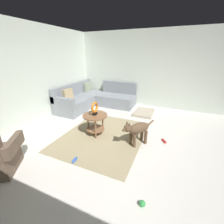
{
  "coord_description": "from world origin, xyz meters",
  "views": [
    {
      "loc": [
        -2.7,
        -0.77,
        1.94
      ],
      "look_at": [
        0.45,
        0.6,
        0.55
      ],
      "focal_mm": 23.58,
      "sensor_mm": 36.0,
      "label": 1
    }
  ],
  "objects_px": {
    "torus_sculpture": "(95,108)",
    "dog_bed_mat": "(144,113)",
    "side_table": "(95,119)",
    "dog_toy_ball": "(142,203)",
    "dog_toy_bone": "(75,160)",
    "dog": "(137,129)",
    "dog_toy_rope": "(164,141)",
    "sectional_couch": "(94,99)"
  },
  "relations": [
    {
      "from": "side_table",
      "to": "dog_toy_bone",
      "type": "relative_size",
      "value": 3.33
    },
    {
      "from": "dog_bed_mat",
      "to": "sectional_couch",
      "type": "bearing_deg",
      "value": 89.84
    },
    {
      "from": "side_table",
      "to": "torus_sculpture",
      "type": "relative_size",
      "value": 1.84
    },
    {
      "from": "torus_sculpture",
      "to": "dog_toy_ball",
      "type": "height_order",
      "value": "torus_sculpture"
    },
    {
      "from": "dog_toy_rope",
      "to": "side_table",
      "type": "bearing_deg",
      "value": 101.05
    },
    {
      "from": "dog_toy_ball",
      "to": "dog_toy_rope",
      "type": "xyz_separation_m",
      "value": [
        1.74,
        -0.12,
        -0.02
      ]
    },
    {
      "from": "sectional_couch",
      "to": "dog_toy_bone",
      "type": "bearing_deg",
      "value": -156.97
    },
    {
      "from": "torus_sculpture",
      "to": "dog_bed_mat",
      "type": "xyz_separation_m",
      "value": [
        1.83,
        -0.84,
        -0.67
      ]
    },
    {
      "from": "dog_toy_rope",
      "to": "dog_toy_bone",
      "type": "relative_size",
      "value": 0.82
    },
    {
      "from": "side_table",
      "to": "dog_toy_bone",
      "type": "distance_m",
      "value": 1.14
    },
    {
      "from": "torus_sculpture",
      "to": "dog",
      "type": "height_order",
      "value": "torus_sculpture"
    },
    {
      "from": "sectional_couch",
      "to": "dog_toy_bone",
      "type": "height_order",
      "value": "sectional_couch"
    },
    {
      "from": "sectional_couch",
      "to": "dog_toy_rope",
      "type": "height_order",
      "value": "sectional_couch"
    },
    {
      "from": "torus_sculpture",
      "to": "dog",
      "type": "distance_m",
      "value": 1.12
    },
    {
      "from": "side_table",
      "to": "dog_toy_ball",
      "type": "bearing_deg",
      "value": -133.12
    },
    {
      "from": "sectional_couch",
      "to": "side_table",
      "type": "relative_size",
      "value": 3.75
    },
    {
      "from": "dog_toy_ball",
      "to": "side_table",
      "type": "bearing_deg",
      "value": 46.88
    },
    {
      "from": "dog_bed_mat",
      "to": "dog_toy_ball",
      "type": "height_order",
      "value": "dog_bed_mat"
    },
    {
      "from": "side_table",
      "to": "dog_bed_mat",
      "type": "bearing_deg",
      "value": -24.75
    },
    {
      "from": "dog_toy_rope",
      "to": "dog_toy_ball",
      "type": "bearing_deg",
      "value": 176.0
    },
    {
      "from": "sectional_couch",
      "to": "torus_sculpture",
      "type": "bearing_deg",
      "value": -149.08
    },
    {
      "from": "dog_toy_ball",
      "to": "dog_toy_bone",
      "type": "xyz_separation_m",
      "value": [
        0.36,
        1.39,
        -0.01
      ]
    },
    {
      "from": "torus_sculpture",
      "to": "dog_bed_mat",
      "type": "relative_size",
      "value": 0.41
    },
    {
      "from": "sectional_couch",
      "to": "torus_sculpture",
      "type": "relative_size",
      "value": 6.9
    },
    {
      "from": "side_table",
      "to": "dog_bed_mat",
      "type": "xyz_separation_m",
      "value": [
        1.83,
        -0.84,
        -0.37
      ]
    },
    {
      "from": "dog",
      "to": "dog_toy_rope",
      "type": "distance_m",
      "value": 0.76
    },
    {
      "from": "dog_bed_mat",
      "to": "dog_toy_bone",
      "type": "xyz_separation_m",
      "value": [
        -2.89,
        0.71,
        -0.01
      ]
    },
    {
      "from": "sectional_couch",
      "to": "torus_sculpture",
      "type": "distance_m",
      "value": 2.18
    },
    {
      "from": "sectional_couch",
      "to": "dog",
      "type": "height_order",
      "value": "sectional_couch"
    },
    {
      "from": "torus_sculpture",
      "to": "side_table",
      "type": "bearing_deg",
      "value": 75.96
    },
    {
      "from": "dog",
      "to": "dog_toy_bone",
      "type": "height_order",
      "value": "dog"
    },
    {
      "from": "side_table",
      "to": "dog_toy_ball",
      "type": "distance_m",
      "value": 2.11
    },
    {
      "from": "dog_toy_ball",
      "to": "dog",
      "type": "bearing_deg",
      "value": 17.9
    },
    {
      "from": "side_table",
      "to": "dog_toy_ball",
      "type": "xyz_separation_m",
      "value": [
        -1.42,
        -1.52,
        -0.37
      ]
    },
    {
      "from": "dog_bed_mat",
      "to": "dog_toy_rope",
      "type": "height_order",
      "value": "dog_bed_mat"
    },
    {
      "from": "dog_toy_bone",
      "to": "dog_bed_mat",
      "type": "bearing_deg",
      "value": -13.85
    },
    {
      "from": "torus_sculpture",
      "to": "dog",
      "type": "bearing_deg",
      "value": -91.48
    },
    {
      "from": "torus_sculpture",
      "to": "dog_bed_mat",
      "type": "height_order",
      "value": "torus_sculpture"
    },
    {
      "from": "side_table",
      "to": "dog_toy_bone",
      "type": "xyz_separation_m",
      "value": [
        -1.06,
        -0.13,
        -0.39
      ]
    },
    {
      "from": "dog",
      "to": "dog_toy_ball",
      "type": "relative_size",
      "value": 8.03
    },
    {
      "from": "torus_sculpture",
      "to": "dog_toy_rope",
      "type": "xyz_separation_m",
      "value": [
        0.32,
        -1.64,
        -0.69
      ]
    },
    {
      "from": "side_table",
      "to": "sectional_couch",
      "type": "bearing_deg",
      "value": 30.92
    }
  ]
}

